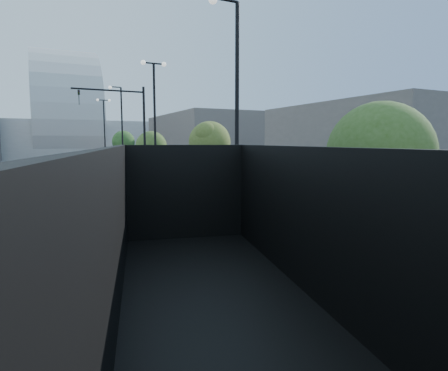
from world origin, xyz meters
name	(u,v)px	position (x,y,z in m)	size (l,w,h in m)	color
sidewalk	(140,176)	(3.50, 40.00, 0.06)	(7.00, 140.00, 0.12)	#4C2D23
concrete_strip	(162,175)	(6.20, 40.00, 0.07)	(2.40, 140.00, 0.13)	slate
curb	(108,177)	(0.00, 40.00, 0.07)	(0.30, 140.00, 0.14)	gray
dump_truck	(191,250)	(-3.41, 4.40, 1.63)	(5.80, 14.22, 3.87)	black
white_sedan	(63,190)	(-5.27, 23.68, 0.75)	(1.59, 4.57, 1.51)	silver
dark_car_mid	(51,181)	(-5.92, 31.50, 0.71)	(2.35, 5.10, 1.42)	black
dark_car_far	(70,170)	(-3.79, 43.01, 0.76)	(2.12, 5.22, 1.52)	black
pedestrian	(368,210)	(6.45, 8.81, 0.99)	(0.72, 0.47, 1.97)	black
streetlight_1	(234,131)	(0.49, 10.00, 4.34)	(1.44, 0.56, 9.21)	black
streetlight_2	(155,129)	(0.60, 22.00, 4.82)	(1.72, 0.56, 9.28)	black
streetlight_3	(121,138)	(0.49, 34.00, 4.34)	(1.44, 0.56, 9.21)	black
streetlight_4	(105,135)	(0.60, 46.00, 4.82)	(1.72, 0.56, 9.28)	black
traffic_mast	(132,128)	(-0.30, 25.00, 4.98)	(5.09, 0.20, 8.00)	black
tree_0	(380,154)	(1.65, 4.02, 3.62)	(2.67, 2.67, 4.97)	#382619
tree_1	(210,143)	(1.65, 15.02, 3.90)	(2.26, 2.19, 5.02)	#382619
tree_2	(152,147)	(1.65, 27.02, 3.56)	(2.55, 2.53, 4.83)	#382619
tree_3	(124,142)	(1.65, 39.02, 3.95)	(2.49, 2.46, 5.20)	#382619
convention_center	(67,132)	(-2.00, 85.00, 6.00)	(50.00, 30.00, 50.00)	#A6ADB0
commercial_block_ne	(206,142)	(16.00, 50.00, 4.00)	(12.00, 22.00, 8.00)	#665F5B
commercial_block_e	(367,147)	(18.00, 20.00, 3.50)	(10.00, 16.00, 7.00)	#605A57
utility_cover_1	(304,245)	(2.40, 8.00, 0.13)	(0.50, 0.50, 0.02)	black
utility_cover_2	(197,202)	(2.40, 19.00, 0.13)	(0.50, 0.50, 0.02)	black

